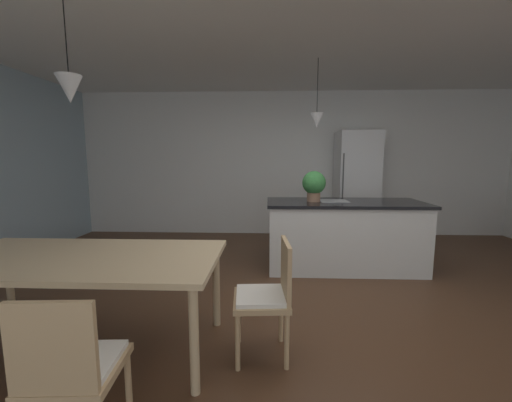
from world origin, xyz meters
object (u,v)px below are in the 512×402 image
object	(u,v)px
chair_near_right	(72,369)
kitchen_island	(344,234)
dining_table	(81,264)
chair_kitchen_end	(268,294)
potted_plant_on_island	(314,184)
refrigerator	(356,186)

from	to	relation	value
chair_near_right	kitchen_island	world-z (taller)	kitchen_island
dining_table	chair_kitchen_end	size ratio (longest dim) A/B	2.33
chair_near_right	potted_plant_on_island	distance (m)	3.26
dining_table	refrigerator	size ratio (longest dim) A/B	1.05
potted_plant_on_island	dining_table	bearing A→B (deg)	-135.34
chair_kitchen_end	kitchen_island	distance (m)	2.19
kitchen_island	potted_plant_on_island	size ratio (longest dim) A/B	5.10
chair_kitchen_end	potted_plant_on_island	distance (m)	2.14
chair_near_right	kitchen_island	bearing A→B (deg)	55.61
chair_kitchen_end	chair_near_right	world-z (taller)	same
dining_table	chair_near_right	bearing A→B (deg)	-61.96
chair_kitchen_end	chair_near_right	size ratio (longest dim) A/B	1.00
dining_table	potted_plant_on_island	xyz separation A→B (m)	(1.97, 1.95, 0.44)
refrigerator	chair_kitchen_end	bearing A→B (deg)	-113.94
dining_table	chair_kitchen_end	distance (m)	1.40
kitchen_island	refrigerator	size ratio (longest dim) A/B	1.05
dining_table	refrigerator	bearing A→B (deg)	50.17
chair_kitchen_end	refrigerator	xyz separation A→B (m)	(1.57, 3.54, 0.49)
refrigerator	potted_plant_on_island	bearing A→B (deg)	-121.62
chair_kitchen_end	refrigerator	world-z (taller)	refrigerator
dining_table	potted_plant_on_island	distance (m)	2.81
chair_near_right	refrigerator	distance (m)	5.08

